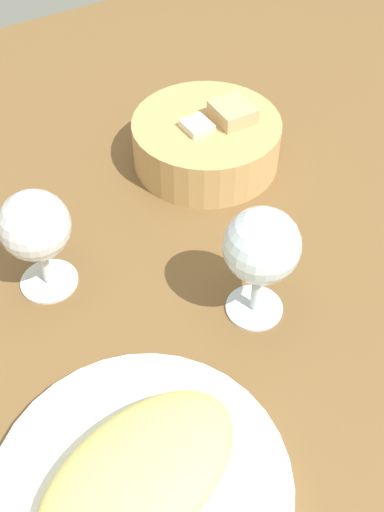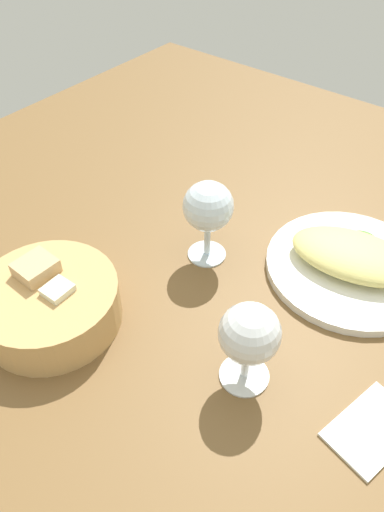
% 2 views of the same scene
% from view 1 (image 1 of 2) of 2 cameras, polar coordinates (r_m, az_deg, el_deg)
% --- Properties ---
extents(ground_plane, '(1.40, 1.40, 0.02)m').
position_cam_1_polar(ground_plane, '(0.66, -0.38, -5.24)').
color(ground_plane, brown).
extents(plate, '(0.26, 0.26, 0.01)m').
position_cam_1_polar(plate, '(0.55, -4.77, -20.72)').
color(plate, white).
rests_on(plate, ground_plane).
extents(omelette, '(0.21, 0.15, 0.04)m').
position_cam_1_polar(omelette, '(0.53, -4.95, -19.70)').
color(omelette, '#DCD174').
rests_on(omelette, plate).
extents(bread_basket, '(0.19, 0.19, 0.08)m').
position_cam_1_polar(bread_basket, '(0.81, 1.44, 10.74)').
color(bread_basket, tan).
rests_on(bread_basket, ground_plane).
extents(wine_glass_near, '(0.08, 0.08, 0.14)m').
position_cam_1_polar(wine_glass_near, '(0.59, 6.51, 0.63)').
color(wine_glass_near, silver).
rests_on(wine_glass_near, ground_plane).
extents(wine_glass_far, '(0.07, 0.07, 0.13)m').
position_cam_1_polar(wine_glass_far, '(0.64, -14.45, 2.45)').
color(wine_glass_far, silver).
rests_on(wine_glass_far, ground_plane).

